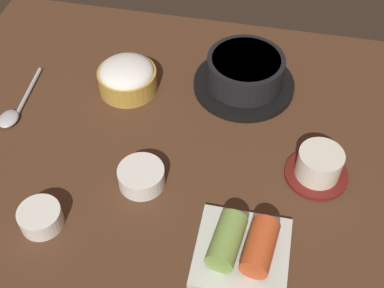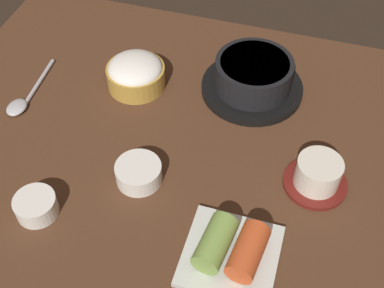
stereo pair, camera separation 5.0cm
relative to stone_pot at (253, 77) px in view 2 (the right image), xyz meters
The scene contains 8 objects.
dining_table 19.75cm from the stone_pot, 116.11° to the right, with size 100.00×76.00×2.00cm, color #4C2D1C.
stone_pot is the anchor object (origin of this frame).
rice_bowl 22.85cm from the stone_pot, 167.23° to the right, with size 11.46×11.46×6.38cm.
tea_cup_with_saucer 24.61cm from the stone_pot, 52.20° to the right, with size 10.71×10.71×5.77cm.
banchan_cup_center 30.12cm from the stone_pot, 116.60° to the right, with size 7.81×7.81×3.41cm.
kimchi_plate 37.02cm from the stone_pot, 82.52° to the right, with size 14.03×14.03×5.32cm.
side_bowl_near 46.27cm from the stone_pot, 125.27° to the right, with size 6.76×6.76×3.35cm.
spoon 44.49cm from the stone_pot, 158.90° to the right, with size 3.60×17.02×1.35cm.
Camera 2 is at (18.25, -55.65, 70.08)cm, focal length 46.84 mm.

